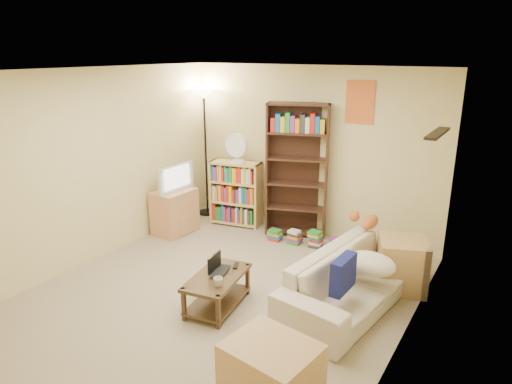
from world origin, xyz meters
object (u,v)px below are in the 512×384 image
at_px(tabby_cat, 367,221).
at_px(mug, 218,282).
at_px(tv_stand, 175,212).
at_px(short_bookshelf, 236,193).
at_px(coffee_table, 217,287).
at_px(floor_lamp, 204,116).
at_px(television, 173,178).
at_px(sofa, 354,279).
at_px(laptop, 225,272).
at_px(side_table, 402,265).
at_px(end_cabinet, 271,376).
at_px(desk_fan, 237,148).
at_px(tall_bookshelf, 297,167).

xyz_separation_m(tabby_cat, mug, (-0.94, -1.83, -0.26)).
xyz_separation_m(tv_stand, short_bookshelf, (0.60, 0.79, 0.18)).
bearing_deg(coffee_table, floor_lamp, 120.19).
distance_m(tabby_cat, television, 2.93).
height_order(sofa, laptop, sofa).
bearing_deg(side_table, short_bookshelf, 165.64).
relative_size(sofa, mug, 18.77).
xyz_separation_m(coffee_table, side_table, (1.60, 1.46, 0.07)).
xyz_separation_m(floor_lamp, end_cabinet, (3.15, -3.29, -1.40)).
bearing_deg(end_cabinet, tv_stand, 142.38).
height_order(laptop, desk_fan, desk_fan).
bearing_deg(mug, floor_lamp, 129.58).
height_order(side_table, end_cabinet, side_table).
relative_size(coffee_table, side_table, 1.48).
bearing_deg(coffee_table, mug, -59.30).
distance_m(tall_bookshelf, short_bookshelf, 1.14).
bearing_deg(tall_bookshelf, end_cabinet, -85.40).
height_order(laptop, side_table, side_table).
relative_size(short_bookshelf, end_cabinet, 1.54).
xyz_separation_m(sofa, floor_lamp, (-3.17, 1.50, 1.38)).
bearing_deg(floor_lamp, short_bookshelf, -12.20).
height_order(coffee_table, end_cabinet, end_cabinet).
height_order(tabby_cat, floor_lamp, floor_lamp).
relative_size(desk_fan, end_cabinet, 0.69).
distance_m(laptop, mug, 0.28).
xyz_separation_m(coffee_table, laptop, (0.04, 0.09, 0.15)).
height_order(tabby_cat, mug, tabby_cat).
bearing_deg(sofa, television, 87.74).
distance_m(tabby_cat, desk_fan, 2.38).
bearing_deg(tall_bookshelf, coffee_table, -103.85).
relative_size(tabby_cat, end_cabinet, 0.71).
bearing_deg(tall_bookshelf, tv_stand, -169.59).
xyz_separation_m(tabby_cat, side_table, (0.51, -0.20, -0.38)).
relative_size(tabby_cat, tv_stand, 0.71).
xyz_separation_m(television, short_bookshelf, (0.60, 0.79, -0.36)).
height_order(mug, end_cabinet, end_cabinet).
height_order(coffee_table, tv_stand, tv_stand).
xyz_separation_m(mug, tall_bookshelf, (-0.36, 2.48, 0.63)).
height_order(tv_stand, end_cabinet, tv_stand).
relative_size(tall_bookshelf, side_table, 3.25).
bearing_deg(television, desk_fan, -39.17).
bearing_deg(side_table, mug, -131.70).
bearing_deg(laptop, end_cabinet, -146.80).
bearing_deg(mug, tall_bookshelf, 98.36).
bearing_deg(floor_lamp, tall_bookshelf, -0.84).
bearing_deg(end_cabinet, television, 142.38).
height_order(sofa, end_cabinet, sofa).
height_order(coffee_table, short_bookshelf, short_bookshelf).
bearing_deg(desk_fan, television, -131.57).
height_order(floor_lamp, side_table, floor_lamp).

